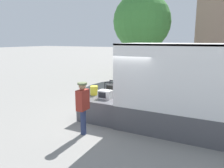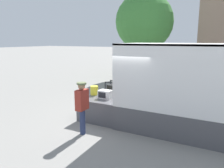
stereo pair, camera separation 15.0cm
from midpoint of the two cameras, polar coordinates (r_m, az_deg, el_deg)
ground_plane at (r=8.50m, az=3.01°, el=-9.24°), size 160.00×160.00×0.00m
tailgate_deck at (r=8.69m, az=-1.67°, el=-5.86°), size 1.55×2.03×0.83m
microwave at (r=8.22m, az=-2.29°, el=-2.71°), size 0.49×0.35×0.31m
portable_generator at (r=8.93m, az=0.11°, el=-1.31°), size 0.62×0.48×0.51m
orange_bucket at (r=8.77m, az=-5.22°, el=-1.69°), size 0.31×0.31×0.36m
worker_person at (r=6.97m, az=-8.26°, el=-4.96°), size 0.31×0.44×1.70m
street_tree at (r=17.44m, az=7.57°, el=15.79°), size 4.38×4.38×6.56m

